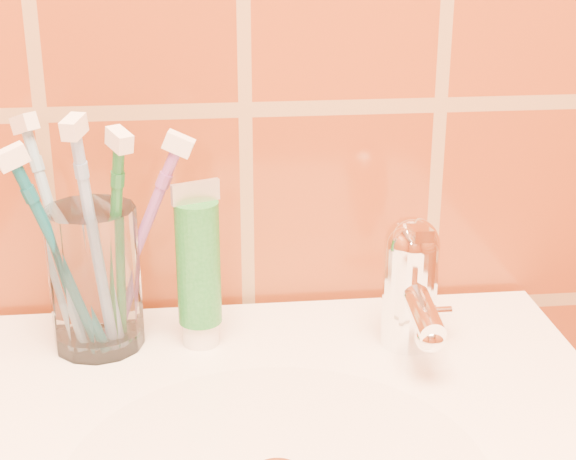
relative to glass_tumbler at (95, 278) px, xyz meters
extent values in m
cylinder|color=white|center=(0.00, 0.00, 0.00)|extent=(0.08, 0.08, 0.13)
cylinder|color=white|center=(0.09, -0.01, -0.05)|extent=(0.03, 0.03, 0.02)
cylinder|color=#1A6F28|center=(0.09, -0.01, 0.01)|extent=(0.04, 0.04, 0.11)
cube|color=beige|center=(0.09, -0.01, 0.08)|extent=(0.04, 0.01, 0.02)
cylinder|color=white|center=(0.27, -0.03, -0.02)|extent=(0.05, 0.05, 0.09)
sphere|color=white|center=(0.27, -0.03, 0.03)|extent=(0.05, 0.05, 0.05)
cylinder|color=white|center=(0.27, -0.07, -0.01)|extent=(0.02, 0.09, 0.03)
cube|color=white|center=(0.27, -0.04, 0.05)|extent=(0.02, 0.06, 0.01)
camera|label=1|loc=(0.09, -0.71, 0.31)|focal=55.00mm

